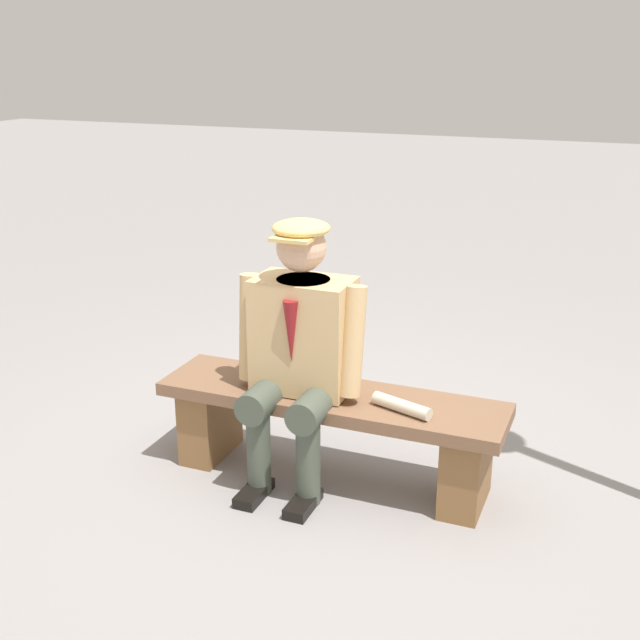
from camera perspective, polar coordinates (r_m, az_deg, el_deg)
name	(u,v)px	position (r m, az deg, el deg)	size (l,w,h in m)	color
ground_plane	(330,477)	(3.94, 0.74, -11.03)	(30.00, 30.00, 0.00)	gray
bench	(331,422)	(3.80, 0.76, -7.21)	(1.63, 0.41, 0.44)	brown
seated_man	(299,344)	(3.65, -1.48, -1.70)	(0.61, 0.56, 1.25)	tan
rolled_magazine	(402,406)	(3.56, 5.79, -6.06)	(0.06, 0.06, 0.29)	beige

